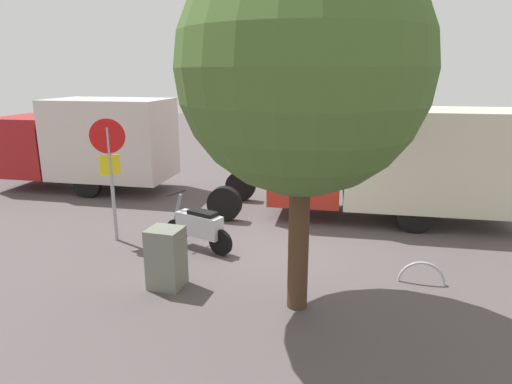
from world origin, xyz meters
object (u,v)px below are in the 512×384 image
at_px(stop_sign, 110,161).
at_px(bike_rack_hoop, 421,283).
at_px(motorcycle, 199,226).
at_px(box_truck_far, 85,140).
at_px(street_tree, 303,69).
at_px(box_truck_near, 391,159).
at_px(utility_cabinet, 166,258).

relative_size(stop_sign, bike_rack_hoop, 3.28).
relative_size(motorcycle, stop_sign, 0.63).
height_order(box_truck_far, bike_rack_hoop, box_truck_far).
distance_m(box_truck_far, stop_sign, 5.22).
bearing_deg(street_tree, stop_sign, -22.34).
relative_size(box_truck_far, bike_rack_hoop, 8.22).
xyz_separation_m(motorcycle, stop_sign, (2.05, 0.01, 1.33)).
distance_m(motorcycle, bike_rack_hoop, 4.61).
height_order(box_truck_near, box_truck_far, box_truck_far).
relative_size(box_truck_near, bike_rack_hoop, 9.23).
bearing_deg(utility_cabinet, stop_sign, -39.52).
height_order(motorcycle, utility_cabinet, motorcycle).
height_order(motorcycle, bike_rack_hoop, motorcycle).
height_order(street_tree, bike_rack_hoop, street_tree).
relative_size(stop_sign, utility_cabinet, 2.53).
bearing_deg(bike_rack_hoop, motorcycle, -5.86).
relative_size(box_truck_near, stop_sign, 2.81).
relative_size(box_truck_far, street_tree, 1.24).
relative_size(utility_cabinet, bike_rack_hoop, 1.30).
height_order(box_truck_far, stop_sign, box_truck_far).
relative_size(motorcycle, street_tree, 0.31).
bearing_deg(box_truck_near, stop_sign, 24.02).
bearing_deg(box_truck_far, bike_rack_hoop, 153.11).
relative_size(motorcycle, bike_rack_hoop, 2.05).
xyz_separation_m(box_truck_far, utility_cabinet, (-5.59, 5.70, -1.06)).
distance_m(box_truck_near, bike_rack_hoop, 4.08).
relative_size(street_tree, utility_cabinet, 5.13).
bearing_deg(stop_sign, street_tree, 157.66).
xyz_separation_m(motorcycle, street_tree, (-2.48, 1.87, 3.27)).
xyz_separation_m(stop_sign, bike_rack_hoop, (-6.61, 0.46, -1.85)).
bearing_deg(motorcycle, box_truck_far, -16.61).
relative_size(stop_sign, street_tree, 0.49).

